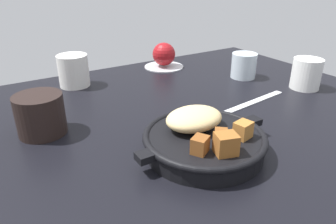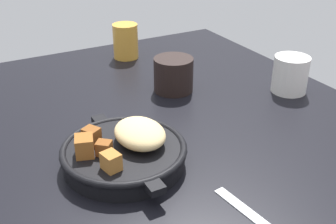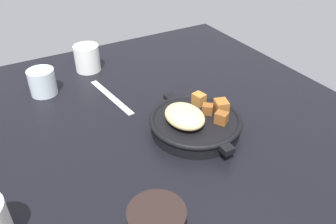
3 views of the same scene
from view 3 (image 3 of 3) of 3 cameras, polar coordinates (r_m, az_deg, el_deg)
ground_plane at (r=75.73cm, az=1.11°, el=-5.49°), size 114.30×95.88×2.40cm
cast_iron_skillet at (r=76.47cm, az=4.41°, el=-1.64°), size 24.80×20.54×6.80cm
butter_knife at (r=90.97cm, az=-9.36°, el=2.55°), size 20.34×3.99×0.36cm
white_creamer_pitcher at (r=104.33cm, az=-13.17°, el=8.65°), size 7.19×7.19×7.66cm
water_glass_short at (r=95.47cm, az=-20.00°, el=4.67°), size 6.87×6.87×6.82cm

